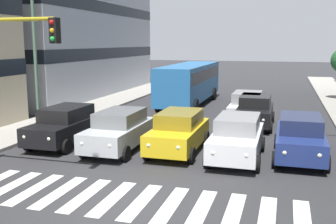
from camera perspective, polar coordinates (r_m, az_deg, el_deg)
ground_plane at (r=12.17m, az=-5.90°, el=-12.37°), size 180.00×180.00×0.00m
crosswalk_markings at (r=12.17m, az=-5.90°, el=-12.35°), size 10.35×2.80×0.01m
car_0 at (r=16.74m, az=18.33°, el=-3.43°), size 2.02×4.44×1.72m
car_1 at (r=16.11m, az=9.84°, el=-3.58°), size 2.02×4.44×1.72m
car_2 at (r=16.91m, az=1.54°, el=-2.79°), size 2.02×4.44×1.72m
car_3 at (r=17.28m, az=-6.98°, el=-2.58°), size 2.02×4.44×1.72m
car_4 at (r=18.78m, az=-14.45°, el=-1.82°), size 2.02×4.44×1.72m
car_row2_0 at (r=23.85m, az=11.20°, el=0.76°), size 2.02×4.44×1.72m
car_row2_1 at (r=22.53m, az=12.31°, el=0.19°), size 2.02×4.44×1.72m
bus_behind_traffic at (r=29.50m, az=3.15°, el=4.57°), size 2.78×10.50×3.00m
street_lamp_right at (r=20.87m, az=-17.64°, el=9.36°), size 2.56×0.28×7.31m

